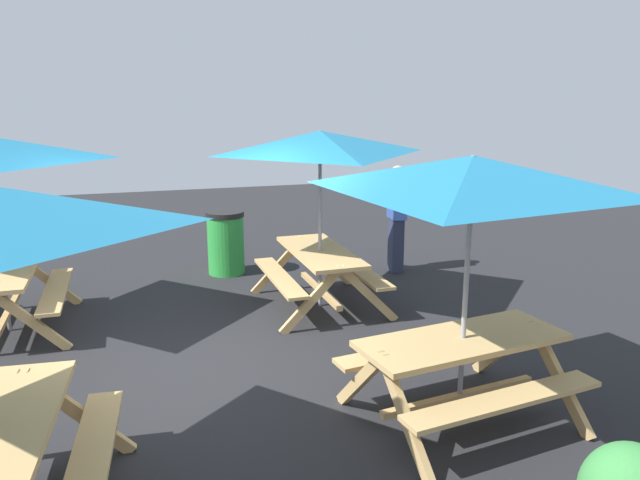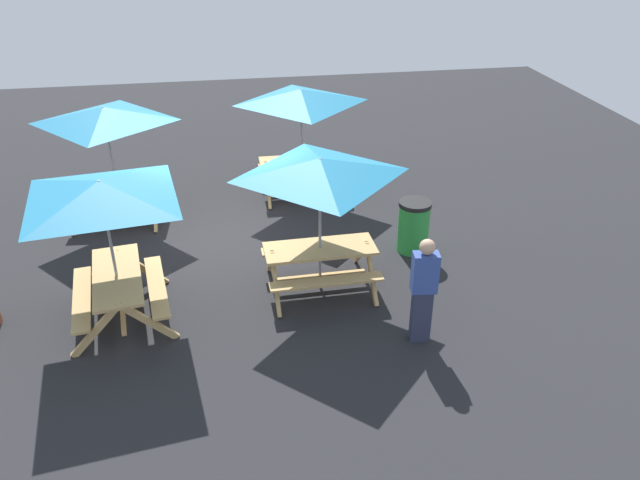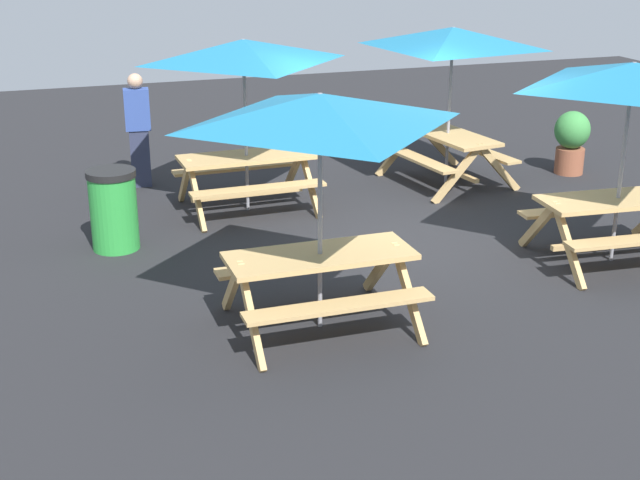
% 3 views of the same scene
% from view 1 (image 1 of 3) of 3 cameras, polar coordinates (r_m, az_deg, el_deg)
% --- Properties ---
extents(ground_plane, '(24.00, 24.00, 0.00)m').
position_cam_1_polar(ground_plane, '(6.59, -11.17, -11.85)').
color(ground_plane, '#232326').
rests_on(ground_plane, ground).
extents(picnic_table_0, '(2.80, 2.80, 2.34)m').
position_cam_1_polar(picnic_table_0, '(5.13, 13.67, 4.07)').
color(picnic_table_0, tan).
rests_on(picnic_table_0, ground).
extents(picnic_table_2, '(2.05, 2.05, 2.34)m').
position_cam_1_polar(picnic_table_2, '(7.88, -0.00, 7.71)').
color(picnic_table_2, tan).
rests_on(picnic_table_2, ground).
extents(trash_bin_green, '(0.59, 0.59, 0.98)m').
position_cam_1_polar(trash_bin_green, '(9.76, -8.61, -0.20)').
color(trash_bin_green, green).
rests_on(trash_bin_green, ground).
extents(person_standing, '(0.38, 0.26, 1.67)m').
position_cam_1_polar(person_standing, '(9.73, 7.02, 2.19)').
color(person_standing, '#2D334C').
rests_on(person_standing, ground).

